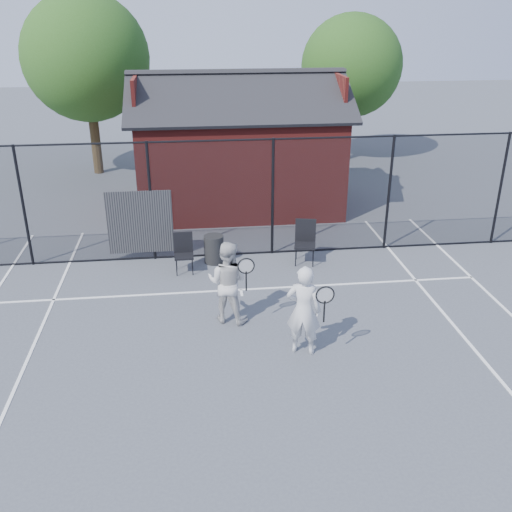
{
  "coord_description": "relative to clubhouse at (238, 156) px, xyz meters",
  "views": [
    {
      "loc": [
        -1.01,
        -8.45,
        5.89
      ],
      "look_at": [
        0.27,
        2.37,
        1.1
      ],
      "focal_mm": 40.0,
      "sensor_mm": 36.0,
      "label": 1
    }
  ],
  "objects": [
    {
      "name": "chair_right",
      "position": [
        1.21,
        -4.71,
        -1.08
      ],
      "size": [
        0.61,
        0.63,
        1.06
      ],
      "primitive_type": "cube",
      "rotation": [
        0.0,
        0.0,
        -0.22
      ],
      "color": "black",
      "rests_on": "ground"
    },
    {
      "name": "ground",
      "position": [
        -0.5,
        -9.0,
        -1.61
      ],
      "size": [
        80.0,
        80.0,
        0.0
      ],
      "primitive_type": "plane",
      "color": "#494D54",
      "rests_on": "ground"
    },
    {
      "name": "waste_bin",
      "position": [
        -1.02,
        -4.4,
        -1.25
      ],
      "size": [
        0.54,
        0.54,
        0.71
      ],
      "primitive_type": "cylinder",
      "rotation": [
        0.0,
        0.0,
        0.12
      ],
      "color": "black",
      "rests_on": "ground"
    },
    {
      "name": "player_back",
      "position": [
        -0.88,
        -7.29,
        -0.75
      ],
      "size": [
        1.02,
        0.92,
        1.71
      ],
      "color": "silver",
      "rests_on": "ground"
    },
    {
      "name": "fence",
      "position": [
        -0.8,
        -4.0,
        -0.16
      ],
      "size": [
        22.04,
        3.0,
        3.0
      ],
      "color": "black",
      "rests_on": "ground"
    },
    {
      "name": "tree_right",
      "position": [
        5.0,
        5.5,
        2.1
      ],
      "size": [
        3.97,
        3.97,
        5.7
      ],
      "color": "#382A16",
      "rests_on": "ground"
    },
    {
      "name": "tree_left",
      "position": [
        -5.0,
        4.5,
        2.58
      ],
      "size": [
        4.48,
        4.48,
        6.44
      ],
      "color": "#382A16",
      "rests_on": "ground"
    },
    {
      "name": "chair_left",
      "position": [
        -1.76,
        -4.9,
        -1.14
      ],
      "size": [
        0.46,
        0.48,
        0.94
      ],
      "primitive_type": "cube",
      "rotation": [
        0.0,
        0.0,
        0.02
      ],
      "color": "black",
      "rests_on": "ground"
    },
    {
      "name": "court_lines",
      "position": [
        -0.5,
        -10.32,
        -1.6
      ],
      "size": [
        11.02,
        18.0,
        0.01
      ],
      "color": "white",
      "rests_on": "ground"
    },
    {
      "name": "player_front",
      "position": [
        0.4,
        -8.63,
        -0.73
      ],
      "size": [
        0.83,
        0.66,
        1.74
      ],
      "color": "silver",
      "rests_on": "ground"
    },
    {
      "name": "clubhouse",
      "position": [
        0.0,
        0.0,
        0.0
      ],
      "size": [
        6.5,
        4.36,
        4.19
      ],
      "color": "maroon",
      "rests_on": "ground"
    }
  ]
}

